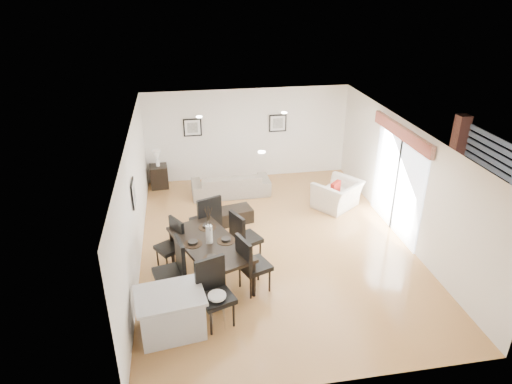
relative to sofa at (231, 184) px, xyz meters
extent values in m
plane|color=#B5854A|center=(0.67, -2.82, -0.32)|extent=(8.00, 8.00, 0.00)
cube|color=white|center=(0.67, 1.18, 1.03)|extent=(6.00, 0.04, 2.70)
cube|color=white|center=(0.67, -6.82, 1.03)|extent=(6.00, 0.04, 2.70)
cube|color=white|center=(-2.33, -2.82, 1.03)|extent=(0.04, 8.00, 2.70)
cube|color=white|center=(3.67, -2.82, 1.03)|extent=(0.04, 8.00, 2.70)
cube|color=white|center=(0.67, -2.82, 2.38)|extent=(6.00, 8.00, 0.02)
imported|color=gray|center=(0.00, 0.00, 0.00)|extent=(2.18, 0.88, 0.63)
imported|color=beige|center=(2.68, -1.25, 0.05)|extent=(1.49, 1.47, 0.73)
imported|color=#3F5B27|center=(6.45, -2.89, 0.01)|extent=(0.68, 0.62, 0.65)
imported|color=#3F5B27|center=(6.57, -1.68, -0.03)|extent=(0.36, 0.36, 0.58)
cube|color=black|center=(-0.87, -3.84, 0.50)|extent=(1.71, 2.27, 0.07)
cylinder|color=black|center=(-0.92, -4.89, 0.07)|extent=(0.08, 0.08, 0.78)
cylinder|color=black|center=(-1.63, -3.13, 0.07)|extent=(0.08, 0.08, 0.78)
cylinder|color=black|center=(-0.10, -4.56, 0.07)|extent=(0.08, 0.08, 0.78)
cylinder|color=black|center=(-0.82, -2.80, 0.07)|extent=(0.08, 0.08, 0.78)
cube|color=black|center=(-1.68, -4.35, 0.23)|extent=(0.66, 0.66, 0.10)
cube|color=black|center=(-1.45, -4.30, 0.58)|extent=(0.19, 0.55, 0.66)
cylinder|color=black|center=(-1.94, -4.19, -0.06)|extent=(0.04, 0.04, 0.50)
cylinder|color=black|center=(-1.52, -4.09, -0.06)|extent=(0.04, 0.04, 0.50)
cylinder|color=black|center=(-1.84, -4.61, -0.06)|extent=(0.04, 0.04, 0.50)
cylinder|color=black|center=(-1.42, -4.51, -0.06)|extent=(0.04, 0.04, 0.50)
cube|color=black|center=(-1.68, -3.33, 0.17)|extent=(0.67, 0.67, 0.09)
cube|color=black|center=(-1.50, -3.22, 0.48)|extent=(0.31, 0.45, 0.58)
cylinder|color=black|center=(-1.95, -3.27, -0.09)|extent=(0.04, 0.04, 0.45)
cylinder|color=black|center=(-1.62, -3.07, -0.09)|extent=(0.04, 0.04, 0.45)
cylinder|color=black|center=(-1.74, -3.60, -0.09)|extent=(0.04, 0.04, 0.45)
cylinder|color=black|center=(-1.42, -3.40, -0.09)|extent=(0.04, 0.04, 0.45)
cube|color=black|center=(-0.06, -4.35, 0.23)|extent=(0.70, 0.70, 0.09)
cube|color=black|center=(-0.28, -4.44, 0.57)|extent=(0.26, 0.53, 0.65)
cylinder|color=black|center=(0.22, -4.47, -0.07)|extent=(0.04, 0.04, 0.50)
cylinder|color=black|center=(-0.18, -4.63, -0.07)|extent=(0.04, 0.04, 0.50)
cylinder|color=black|center=(0.07, -4.07, -0.07)|extent=(0.04, 0.04, 0.50)
cylinder|color=black|center=(-0.33, -4.23, -0.07)|extent=(0.04, 0.04, 0.50)
cube|color=black|center=(-0.06, -3.33, 0.22)|extent=(0.71, 0.71, 0.09)
cube|color=black|center=(-0.27, -3.43, 0.56)|extent=(0.29, 0.52, 0.64)
cylinder|color=black|center=(0.22, -3.44, -0.07)|extent=(0.04, 0.04, 0.49)
cylinder|color=black|center=(-0.16, -3.61, -0.07)|extent=(0.04, 0.04, 0.49)
cylinder|color=black|center=(0.05, -3.06, -0.07)|extent=(0.04, 0.04, 0.49)
cylinder|color=black|center=(-0.33, -3.23, -0.07)|extent=(0.04, 0.04, 0.49)
cube|color=black|center=(-0.87, -5.20, 0.24)|extent=(0.71, 0.71, 0.10)
cube|color=black|center=(-0.95, -4.97, 0.59)|extent=(0.55, 0.25, 0.66)
cylinder|color=black|center=(-1.00, -5.47, -0.06)|extent=(0.04, 0.04, 0.50)
cylinder|color=black|center=(-1.15, -5.06, -0.06)|extent=(0.04, 0.04, 0.50)
cylinder|color=black|center=(-0.59, -5.33, -0.06)|extent=(0.04, 0.04, 0.50)
cylinder|color=black|center=(-0.74, -4.92, -0.06)|extent=(0.04, 0.04, 0.50)
cube|color=black|center=(-0.87, -2.49, 0.25)|extent=(0.74, 0.74, 0.10)
cube|color=black|center=(-0.78, -2.72, 0.61)|extent=(0.55, 0.28, 0.68)
cylinder|color=black|center=(-0.75, -2.20, -0.06)|extent=(0.04, 0.04, 0.52)
cylinder|color=black|center=(-0.58, -2.61, -0.06)|extent=(0.04, 0.04, 0.52)
cylinder|color=black|center=(-1.16, -2.36, -0.06)|extent=(0.04, 0.04, 0.52)
cylinder|color=black|center=(-0.99, -2.77, -0.06)|extent=(0.04, 0.04, 0.52)
cylinder|color=white|center=(-0.87, -3.84, 0.72)|extent=(0.13, 0.13, 0.38)
cylinder|color=black|center=(-0.54, -3.84, 0.54)|extent=(0.37, 0.37, 0.01)
cylinder|color=black|center=(-0.54, -3.84, 0.57)|extent=(0.20, 0.20, 0.05)
cylinder|color=black|center=(-0.87, -3.24, 0.54)|extent=(0.37, 0.37, 0.01)
cylinder|color=black|center=(-0.87, -3.24, 0.57)|extent=(0.20, 0.20, 0.05)
cylinder|color=black|center=(-1.20, -3.84, 0.54)|extent=(0.37, 0.37, 0.01)
cylinder|color=black|center=(-1.20, -3.84, 0.57)|extent=(0.20, 0.20, 0.05)
cylinder|color=black|center=(-0.87, -4.44, 0.54)|extent=(0.37, 0.37, 0.01)
cylinder|color=black|center=(-0.87, -4.44, 0.57)|extent=(0.20, 0.20, 0.05)
cube|color=black|center=(-0.11, -1.58, -0.14)|extent=(0.98, 0.71, 0.35)
cube|color=black|center=(-1.99, 0.84, 0.02)|extent=(0.53, 0.53, 0.66)
cylinder|color=white|center=(-1.99, 0.84, 0.45)|extent=(0.11, 0.11, 0.20)
cone|color=beige|center=(-1.99, 0.84, 0.68)|extent=(0.25, 0.25, 0.27)
cube|color=maroon|center=(2.58, -1.36, 0.28)|extent=(0.35, 0.33, 0.36)
cube|color=silver|center=(-1.66, -5.28, 0.06)|extent=(1.16, 0.94, 0.75)
cube|color=silver|center=(-1.66, -5.28, 0.46)|extent=(1.26, 1.03, 0.05)
cylinder|color=white|center=(-0.87, -5.28, 0.35)|extent=(0.31, 0.31, 0.05)
cylinder|color=silver|center=(-0.76, -5.18, 0.02)|extent=(0.02, 0.02, 0.66)
cylinder|color=silver|center=(-0.97, -5.18, 0.02)|extent=(0.02, 0.02, 0.66)
cylinder|color=silver|center=(-0.97, -5.38, 0.02)|extent=(0.02, 0.02, 0.66)
cylinder|color=silver|center=(-0.76, -5.38, 0.02)|extent=(0.02, 0.02, 0.66)
cube|color=black|center=(-0.93, 1.15, 1.33)|extent=(0.52, 0.03, 0.52)
cube|color=white|center=(-0.93, 1.15, 1.33)|extent=(0.44, 0.04, 0.44)
cube|color=#5D5D58|center=(-0.93, 1.15, 1.33)|extent=(0.30, 0.04, 0.30)
cube|color=black|center=(1.57, 1.15, 1.33)|extent=(0.52, 0.03, 0.52)
cube|color=white|center=(1.57, 1.15, 1.33)|extent=(0.44, 0.04, 0.44)
cube|color=#5D5D58|center=(1.57, 1.15, 1.33)|extent=(0.30, 0.04, 0.30)
cube|color=black|center=(-2.30, -3.02, 1.33)|extent=(0.03, 0.52, 0.52)
cube|color=white|center=(-2.30, -3.02, 1.33)|extent=(0.04, 0.44, 0.44)
cube|color=#5D5D58|center=(-2.30, -3.02, 1.33)|extent=(0.04, 0.30, 0.30)
cube|color=white|center=(3.65, -2.52, 0.81)|extent=(0.02, 2.40, 2.25)
cube|color=black|center=(3.63, -2.52, 0.81)|extent=(0.03, 0.05, 2.25)
cube|color=black|center=(3.63, -2.52, 1.95)|extent=(0.03, 2.50, 0.05)
cube|color=maroon|center=(3.59, -2.52, 2.11)|extent=(0.10, 2.70, 0.28)
plane|color=gray|center=(5.67, -2.52, -0.32)|extent=(6.00, 6.00, 0.00)
cube|color=brown|center=(6.72, -0.12, 0.68)|extent=(0.35, 0.35, 2.00)
camera|label=1|loc=(-1.27, -11.55, 5.31)|focal=32.00mm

